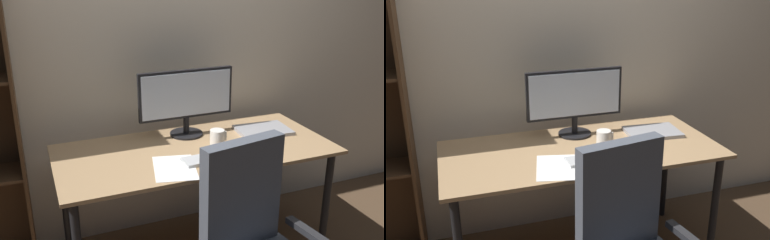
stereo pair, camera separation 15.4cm
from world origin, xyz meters
The scene contains 8 objects.
back_wall centered at (0.00, 0.52, 1.30)m, with size 6.40×0.10×2.60m, color beige.
desk centered at (0.00, 0.00, 0.65)m, with size 1.55×0.70×0.74m.
monitor centered at (0.03, 0.21, 0.97)m, with size 0.58×0.20×0.40m.
keyboard centered at (0.01, -0.17, 0.75)m, with size 0.29×0.11×0.02m, color #B7BABC.
mouse centered at (0.23, -0.17, 0.76)m, with size 0.06×0.10×0.03m, color black.
coffee_mug centered at (0.13, -0.01, 0.79)m, with size 0.10×0.08×0.09m.
laptop centered at (0.48, 0.08, 0.75)m, with size 0.32×0.23×0.02m, color #99999E.
paper_sheet centered at (-0.20, -0.20, 0.74)m, with size 0.21×0.30×0.00m, color white.
Camera 2 is at (-0.70, -2.10, 1.70)m, focal length 40.07 mm.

